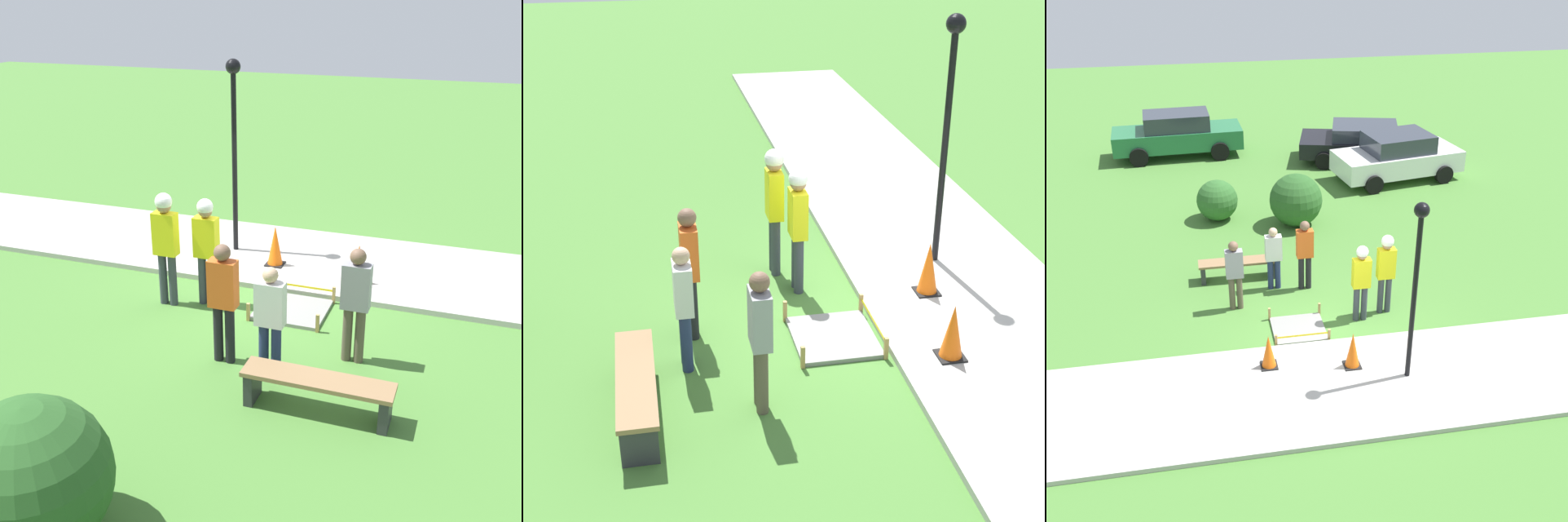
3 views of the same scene
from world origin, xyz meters
TOP-DOWN VIEW (x-y plane):
  - ground_plane at (0.00, 0.00)m, footprint 60.00×60.00m
  - sidewalk at (0.00, -1.53)m, footprint 28.00×3.05m
  - wet_concrete_patch at (-0.72, 0.62)m, footprint 1.21×1.12m
  - traffic_cone_near_patch at (-1.55, -0.67)m, footprint 0.34×0.34m
  - traffic_cone_far_patch at (0.11, -0.96)m, footprint 0.34×0.34m
  - park_bench at (-1.83, 3.19)m, footprint 1.93×0.44m
  - worker_supervisor at (1.36, 1.03)m, footprint 0.40×0.28m
  - worker_assistant at (0.73, 0.81)m, footprint 0.40×0.27m
  - bystander_in_orange_shirt at (-0.25, 2.42)m, footprint 0.40×0.24m
  - bystander_in_gray_shirt at (-0.99, 2.56)m, footprint 0.40×0.22m
  - bystander_in_white_shirt at (-1.99, 1.80)m, footprint 0.40×0.23m
  - lamppost_near at (1.11, -1.46)m, footprint 0.28×0.28m
  - shrub_rounded_mid at (0.16, 6.12)m, footprint 1.55×1.55m

SIDE VIEW (x-z plane):
  - ground_plane at x=0.00m, z-range 0.00..0.00m
  - wet_concrete_patch at x=-0.72m, z-range -0.12..0.19m
  - sidewalk at x=0.00m, z-range 0.00..0.10m
  - park_bench at x=-1.83m, z-range 0.11..0.62m
  - traffic_cone_near_patch at x=-1.55m, z-range 0.10..0.82m
  - traffic_cone_far_patch at x=0.11m, z-range 0.10..0.88m
  - shrub_rounded_mid at x=0.16m, z-range 0.00..1.55m
  - bystander_in_gray_shirt at x=-0.99m, z-range 0.10..1.74m
  - bystander_in_white_shirt at x=-1.99m, z-range 0.12..1.86m
  - bystander_in_orange_shirt at x=-0.25m, z-range 0.13..1.94m
  - worker_assistant at x=0.73m, z-range 0.20..2.06m
  - worker_supervisor at x=1.36m, z-range 0.22..2.19m
  - lamppost_near at x=1.11m, z-range 0.69..4.40m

